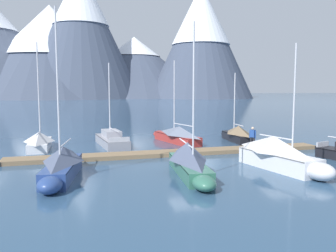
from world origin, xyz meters
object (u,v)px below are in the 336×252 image
(sailboat_nearest_berth, at_px, (40,140))
(sailboat_mid_dock_starboard, at_px, (190,160))
(sailboat_second_berth, at_px, (62,164))
(sailboat_end_of_dock, at_px, (236,134))
(sailboat_far_berth, at_px, (176,134))
(person_on_dock, at_px, (253,136))
(sailboat_outer_slip, at_px, (281,154))
(sailboat_mid_dock_port, at_px, (111,139))

(sailboat_nearest_berth, xyz_separation_m, sailboat_mid_dock_starboard, (9.58, -11.47, 0.16))
(sailboat_second_berth, height_order, sailboat_end_of_dock, sailboat_second_berth)
(sailboat_second_berth, bearing_deg, sailboat_nearest_berth, 102.68)
(sailboat_mid_dock_starboard, height_order, sailboat_end_of_dock, sailboat_mid_dock_starboard)
(sailboat_far_berth, bearing_deg, sailboat_nearest_berth, -176.32)
(person_on_dock, bearing_deg, sailboat_mid_dock_starboard, -139.29)
(sailboat_outer_slip, bearing_deg, sailboat_second_berth, 175.90)
(sailboat_nearest_berth, relative_size, sailboat_mid_dock_port, 1.22)
(sailboat_outer_slip, bearing_deg, sailboat_mid_dock_port, 128.23)
(sailboat_nearest_berth, xyz_separation_m, sailboat_outer_slip, (15.44, -11.52, 0.24))
(sailboat_mid_dock_starboard, relative_size, sailboat_end_of_dock, 1.32)
(sailboat_mid_dock_port, bearing_deg, sailboat_second_berth, -107.52)
(sailboat_mid_dock_port, relative_size, sailboat_mid_dock_starboard, 0.84)
(sailboat_mid_dock_starboard, bearing_deg, sailboat_outer_slip, -0.48)
(sailboat_second_berth, height_order, sailboat_far_berth, sailboat_second_berth)
(sailboat_outer_slip, bearing_deg, sailboat_mid_dock_starboard, 179.52)
(person_on_dock, bearing_deg, sailboat_mid_dock_port, 151.06)
(sailboat_mid_dock_port, xyz_separation_m, sailboat_end_of_dock, (11.94, -0.33, 0.19))
(sailboat_mid_dock_port, distance_m, person_on_dock, 12.32)
(sailboat_nearest_berth, distance_m, person_on_dock, 17.52)
(sailboat_nearest_berth, relative_size, sailboat_second_berth, 0.95)
(sailboat_mid_dock_starboard, distance_m, sailboat_outer_slip, 5.87)
(sailboat_mid_dock_starboard, bearing_deg, sailboat_mid_dock_port, 106.93)
(sailboat_mid_dock_port, distance_m, sailboat_end_of_dock, 11.95)
(sailboat_far_berth, bearing_deg, sailboat_second_berth, -130.24)
(sailboat_second_berth, bearing_deg, person_on_dock, 20.05)
(sailboat_nearest_berth, bearing_deg, sailboat_second_berth, -77.32)
(sailboat_mid_dock_port, height_order, sailboat_end_of_dock, sailboat_mid_dock_port)
(sailboat_outer_slip, xyz_separation_m, person_on_dock, (1.23, 6.15, 0.31))
(sailboat_mid_dock_starboard, distance_m, person_on_dock, 9.37)
(sailboat_second_berth, relative_size, sailboat_mid_dock_port, 1.28)
(sailboat_second_berth, bearing_deg, sailboat_mid_dock_starboard, -7.04)
(sailboat_mid_dock_starboard, relative_size, sailboat_far_berth, 1.13)
(sailboat_nearest_berth, xyz_separation_m, person_on_dock, (16.67, -5.36, 0.55))
(sailboat_mid_dock_port, relative_size, sailboat_outer_slip, 0.95)
(sailboat_outer_slip, relative_size, sailboat_end_of_dock, 1.17)
(sailboat_mid_dock_port, xyz_separation_m, person_on_dock, (10.76, -5.95, 0.73))
(sailboat_nearest_berth, xyz_separation_m, sailboat_second_berth, (2.38, -10.58, 0.11))
(sailboat_mid_dock_port, height_order, sailboat_mid_dock_starboard, sailboat_mid_dock_starboard)
(sailboat_end_of_dock, bearing_deg, sailboat_outer_slip, -101.56)
(sailboat_mid_dock_starboard, xyz_separation_m, sailboat_end_of_dock, (8.27, 11.72, -0.15))
(sailboat_second_berth, relative_size, sailboat_mid_dock_starboard, 1.08)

